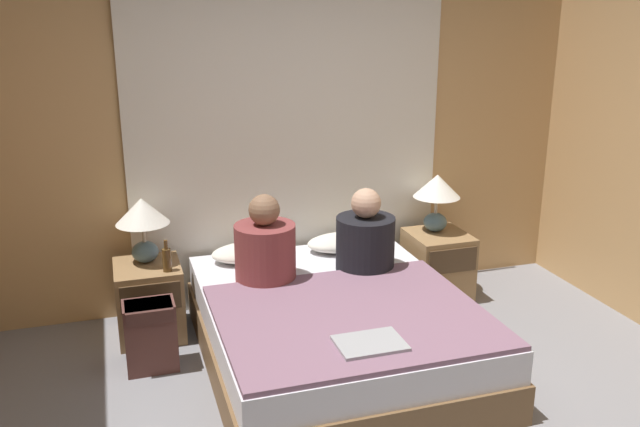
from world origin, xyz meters
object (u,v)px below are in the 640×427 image
Objects in this scene: lamp_right at (437,192)px; pillow_right at (346,242)px; laptop_on_bed at (370,343)px; person_right_in_bed at (365,239)px; beer_bottle_on_left_stand at (167,259)px; nightstand_right at (437,265)px; person_left_in_bed at (265,248)px; bed at (334,330)px; lamp_left at (142,218)px; backpack_on_floor at (150,332)px; nightstand_left at (150,300)px; pillow_left at (252,252)px.

lamp_right reaches higher than pillow_right.
laptop_on_bed is at bearing -127.05° from lamp_right.
beer_bottle_on_left_stand is (-1.29, 0.19, -0.07)m from person_right_in_bed.
laptop_on_bed is (0.91, -1.25, -0.11)m from beer_bottle_on_left_stand.
beer_bottle_on_left_stand is (-2.01, -0.14, 0.33)m from nightstand_right.
person_left_in_bed reaches higher than beer_bottle_on_left_stand.
laptop_on_bed is at bearing -53.94° from beer_bottle_on_left_stand.
bed is 1.45m from lamp_left.
lamp_right is at bearing 13.86° from backpack_on_floor.
person_right_in_bed is 2.67× the size of beer_bottle_on_left_stand.
nightstand_left is 0.87× the size of person_left_in_bed.
lamp_right is (2.13, 0.07, 0.56)m from nightstand_left.
pillow_right reaches higher than bed.
backpack_on_floor is at bearing -160.04° from pillow_right.
nightstand_right is 2.21m from lamp_left.
laptop_on_bed is (1.03, -1.39, 0.22)m from nightstand_left.
lamp_left and lamp_right have the same top height.
nightstand_right is 1.43× the size of laptop_on_bed.
person_left_in_bed is 0.87m from backpack_on_floor.
backpack_on_floor is (-0.15, -0.32, -0.34)m from beer_bottle_on_left_stand.
bed is 3.36× the size of person_left_in_bed.
nightstand_left is 1.15× the size of backpack_on_floor.
laptop_on_bed is at bearing -104.72° from pillow_right.
lamp_left is 1.45m from pillow_right.
pillow_left is (0.72, -0.01, -0.31)m from lamp_left.
bed is at bearing -65.84° from pillow_left.
lamp_left is 1.82m from laptop_on_bed.
lamp_left is at bearing 151.01° from person_left_in_bed.
nightstand_right is 2.04m from beer_bottle_on_left_stand.
pillow_left is 2.71× the size of beer_bottle_on_left_stand.
beer_bottle_on_left_stand reaches higher than nightstand_left.
lamp_right is 2.30m from backpack_on_floor.
beer_bottle_on_left_stand reaches higher than laptop_on_bed.
person_left_in_bed reaches higher than bed.
person_left_in_bed is at bearing -150.25° from pillow_right.
pillow_right is at bearing 75.28° from laptop_on_bed.
pillow_left is 1.01× the size of person_right_in_bed.
person_left_in_bed is at bearing -28.99° from lamp_left.
lamp_left is 1.01× the size of backpack_on_floor.
bed is 0.89m from pillow_right.
person_left_in_bed is at bearing 9.85° from backpack_on_floor.
person_right_in_bed is at bearing -155.47° from nightstand_right.
lamp_left reaches higher than nightstand_right.
pillow_right is at bearing -179.18° from lamp_right.
nightstand_right is 1.43m from pillow_left.
nightstand_left is at bearing -178.06° from lamp_right.
lamp_left is 0.84m from person_left_in_bed.
nightstand_left is at bearing 180.00° from nightstand_right.
beer_bottle_on_left_stand reaches higher than nightstand_right.
pillow_left is at bearing 180.00° from pillow_right.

